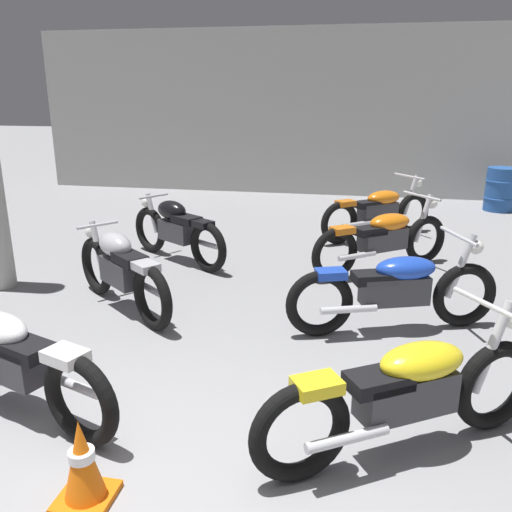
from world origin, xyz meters
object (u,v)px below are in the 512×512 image
Objects in this scene: motorcycle_left_row_0 at (7,356)px; oil_drum at (500,189)px; motorcycle_right_row_2 at (384,238)px; motorcycle_right_row_3 at (379,210)px; motorcycle_left_row_2 at (177,229)px; motorcycle_right_row_0 at (408,391)px; motorcycle_left_row_1 at (121,269)px; motorcycle_right_row_1 at (396,288)px; traffic_cone at (83,463)px.

oil_drum is at bearing 57.48° from motorcycle_left_row_0.
motorcycle_right_row_2 is 4.85m from oil_drum.
motorcycle_left_row_0 is 6.19m from motorcycle_right_row_3.
oil_drum is (5.16, 4.35, -0.03)m from motorcycle_left_row_2.
motorcycle_right_row_0 reaches higher than oil_drum.
motorcycle_left_row_1 is at bearing 146.31° from motorcycle_right_row_0.
motorcycle_right_row_2 is (2.80, 3.86, 0.00)m from motorcycle_left_row_0.
motorcycle_right_row_1 is 1.18× the size of motorcycle_right_row_3.
traffic_cone is at bearing -69.83° from motorcycle_left_row_1.
motorcycle_right_row_0 is 1.91m from motorcycle_right_row_1.
motorcycle_right_row_2 is at bearing 33.70° from motorcycle_left_row_1.
motorcycle_left_row_2 is (0.02, 1.76, 0.00)m from motorcycle_left_row_1.
motorcycle_right_row_2 is (2.81, 1.88, -0.01)m from motorcycle_left_row_1.
motorcycle_right_row_2 reaches higher than oil_drum.
motorcycle_left_row_0 reaches higher than motorcycle_left_row_2.
oil_drum is (2.36, 4.24, -0.03)m from motorcycle_right_row_2.
motorcycle_left_row_2 is 4.61m from traffic_cone.
motorcycle_left_row_2 is at bearing -147.02° from motorcycle_right_row_3.
motorcycle_left_row_1 is 1.76m from motorcycle_left_row_2.
motorcycle_right_row_1 is at bearing 55.65° from traffic_cone.
motorcycle_left_row_2 is at bearing 102.40° from traffic_cone.
motorcycle_left_row_1 is at bearing -128.06° from motorcycle_right_row_3.
motorcycle_right_row_0 is 5.46m from motorcycle_right_row_3.
traffic_cone is (-1.86, -0.83, -0.19)m from motorcycle_right_row_0.
oil_drum reaches higher than traffic_cone.
motorcycle_right_row_1 is 1.17× the size of motorcycle_right_row_2.
motorcycle_left_row_0 is at bearing -122.52° from oil_drum.
motorcycle_left_row_1 is 2.97× the size of traffic_cone.
traffic_cone is (-1.78, -6.29, -0.19)m from motorcycle_right_row_3.
motorcycle_right_row_3 is at bearing 90.80° from motorcycle_right_row_0.
motorcycle_right_row_2 reaches higher than traffic_cone.
motorcycle_right_row_0 is (2.86, -1.91, -0.01)m from motorcycle_left_row_1.
motorcycle_right_row_2 is 1.01× the size of motorcycle_right_row_3.
motorcycle_right_row_3 is 6.54m from traffic_cone.
motorcycle_left_row_0 is 1.29× the size of motorcycle_left_row_1.
traffic_cone is (-1.87, -2.74, -0.19)m from motorcycle_right_row_1.
motorcycle_right_row_0 is at bearing -106.11° from oil_drum.
motorcycle_right_row_1 is (0.02, 1.91, 0.00)m from motorcycle_right_row_0.
oil_drum is 9.79m from traffic_cone.
motorcycle_right_row_3 reaches higher than oil_drum.
motorcycle_left_row_0 is at bearing -89.98° from motorcycle_left_row_2.
motorcycle_right_row_1 reaches higher than oil_drum.
traffic_cone is (-1.81, -4.61, -0.19)m from motorcycle_right_row_2.
motorcycle_right_row_3 is (-0.03, 1.68, 0.00)m from motorcycle_right_row_2.
traffic_cone is (0.99, -0.76, -0.19)m from motorcycle_left_row_0.
motorcycle_right_row_0 is at bearing -52.21° from motorcycle_left_row_2.
traffic_cone is at bearing -124.35° from motorcycle_right_row_1.
motorcycle_left_row_0 is 2.84m from motorcycle_right_row_0.
motorcycle_right_row_1 is at bearing 89.51° from motorcycle_right_row_0.
motorcycle_right_row_0 is at bearing -89.20° from motorcycle_right_row_3.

